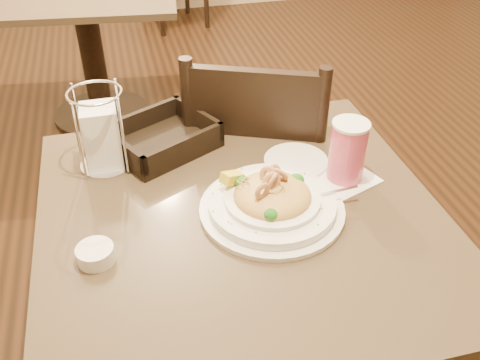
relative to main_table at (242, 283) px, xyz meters
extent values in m
cylinder|color=black|center=(0.00, 0.00, -0.13)|extent=(0.12, 0.12, 0.66)
cube|color=brown|center=(0.00, 0.00, 0.21)|extent=(0.90, 0.90, 0.03)
cylinder|color=black|center=(-0.34, 1.84, -0.48)|extent=(0.52, 0.52, 0.03)
cylinder|color=black|center=(-0.34, 1.84, -0.13)|extent=(0.12, 0.12, 0.66)
cube|color=black|center=(0.18, 0.49, -0.04)|extent=(0.55, 0.55, 0.04)
cylinder|color=black|center=(0.42, 0.58, -0.28)|extent=(0.04, 0.04, 0.43)
cylinder|color=black|center=(0.09, 0.72, -0.28)|extent=(0.04, 0.04, 0.43)
cylinder|color=black|center=(0.28, 0.25, -0.28)|extent=(0.04, 0.04, 0.43)
cylinder|color=black|center=(-0.05, 0.39, -0.28)|extent=(0.04, 0.04, 0.43)
cylinder|color=black|center=(0.28, 0.25, 0.21)|extent=(0.04, 0.04, 0.46)
cylinder|color=black|center=(-0.05, 0.39, 0.21)|extent=(0.04, 0.04, 0.46)
cube|color=black|center=(0.11, 0.32, 0.31)|extent=(0.34, 0.17, 0.22)
cylinder|color=black|center=(0.15, 2.94, -0.28)|extent=(0.04, 0.04, 0.43)
cylinder|color=white|center=(0.07, -0.01, 0.23)|extent=(0.33, 0.33, 0.01)
cylinder|color=white|center=(0.07, -0.01, 0.25)|extent=(0.29, 0.29, 0.02)
cylinder|color=white|center=(0.07, -0.01, 0.26)|extent=(0.22, 0.22, 0.01)
ellipsoid|color=#BA8E44|center=(0.07, -0.01, 0.27)|extent=(0.17, 0.17, 0.06)
cube|color=yellow|center=(-0.01, 0.06, 0.29)|extent=(0.06, 0.05, 0.04)
cube|color=silver|center=(0.21, -0.02, 0.26)|extent=(0.12, 0.01, 0.01)
cube|color=silver|center=(0.14, -0.02, 0.27)|extent=(0.03, 0.02, 0.00)
torus|color=#BA8E44|center=(0.09, -0.03, 0.29)|extent=(0.04, 0.04, 0.01)
torus|color=#BA8E44|center=(0.07, -0.02, 0.30)|extent=(0.06, 0.05, 0.03)
torus|color=#BA8E44|center=(0.02, -0.03, 0.28)|extent=(0.04, 0.05, 0.03)
torus|color=#BA8E44|center=(0.07, -0.07, 0.28)|extent=(0.07, 0.05, 0.04)
torus|color=#BA8E44|center=(0.06, 0.00, 0.29)|extent=(0.05, 0.06, 0.04)
torus|color=#BA8E44|center=(0.09, 0.00, 0.30)|extent=(0.05, 0.04, 0.02)
torus|color=#BA8E44|center=(0.07, -0.02, 0.30)|extent=(0.05, 0.06, 0.03)
torus|color=#BA8E44|center=(0.10, -0.01, 0.29)|extent=(0.04, 0.05, 0.03)
torus|color=#BA8E44|center=(0.04, -0.01, 0.28)|extent=(0.04, 0.05, 0.04)
torus|color=#BA8E44|center=(0.02, 0.02, 0.29)|extent=(0.04, 0.04, 0.02)
torus|color=#BA8E44|center=(0.07, 0.02, 0.29)|extent=(0.05, 0.06, 0.04)
torus|color=#BA8E44|center=(0.01, 0.02, 0.30)|extent=(0.04, 0.04, 0.02)
torus|color=#BA8E44|center=(0.10, 0.00, 0.28)|extent=(0.04, 0.04, 0.01)
torus|color=#BA8E44|center=(0.06, 0.01, 0.28)|extent=(0.04, 0.04, 0.02)
torus|color=#BA8E44|center=(0.07, -0.06, 0.28)|extent=(0.06, 0.06, 0.01)
torus|color=tan|center=(0.07, -0.01, 0.31)|extent=(0.05, 0.05, 0.04)
torus|color=tan|center=(0.06, -0.01, 0.31)|extent=(0.04, 0.03, 0.04)
torus|color=tan|center=(0.09, 0.01, 0.31)|extent=(0.05, 0.05, 0.04)
torus|color=tan|center=(0.06, 0.02, 0.31)|extent=(0.05, 0.04, 0.04)
torus|color=tan|center=(0.08, 0.02, 0.31)|extent=(0.05, 0.04, 0.04)
torus|color=tan|center=(0.03, -0.04, 0.31)|extent=(0.04, 0.03, 0.04)
ellipsoid|color=#165313|center=(0.13, 0.02, 0.28)|extent=(0.03, 0.03, 0.03)
ellipsoid|color=#165313|center=(0.01, 0.04, 0.28)|extent=(0.04, 0.04, 0.03)
ellipsoid|color=#165313|center=(0.04, -0.08, 0.28)|extent=(0.03, 0.03, 0.02)
cube|color=#266619|center=(0.17, 0.07, 0.26)|extent=(0.00, 0.00, 0.00)
cube|color=#266619|center=(0.05, 0.11, 0.26)|extent=(0.00, 0.00, 0.00)
cube|color=#266619|center=(0.16, -0.06, 0.26)|extent=(0.00, 0.00, 0.00)
cube|color=#266619|center=(0.03, 0.10, 0.26)|extent=(0.00, 0.00, 0.00)
cube|color=#266619|center=(-0.04, -0.06, 0.26)|extent=(0.00, 0.00, 0.00)
cube|color=#266619|center=(0.16, 0.05, 0.26)|extent=(0.00, 0.00, 0.00)
cube|color=#266619|center=(-0.07, -0.02, 0.26)|extent=(0.00, 0.00, 0.00)
cube|color=#266619|center=(-0.06, 0.05, 0.26)|extent=(0.00, 0.00, 0.00)
cube|color=#266619|center=(0.14, 0.08, 0.26)|extent=(0.00, 0.00, 0.00)
cube|color=#266619|center=(-0.02, 0.10, 0.26)|extent=(0.00, 0.00, 0.00)
cube|color=#266619|center=(0.00, -0.10, 0.26)|extent=(0.00, 0.00, 0.00)
cube|color=#266619|center=(-0.03, 0.07, 0.26)|extent=(0.00, 0.00, 0.00)
cube|color=#266619|center=(0.14, -0.11, 0.26)|extent=(0.00, 0.00, 0.00)
cube|color=#266619|center=(0.16, -0.07, 0.26)|extent=(0.00, 0.00, 0.00)
cube|color=#266619|center=(0.03, 0.12, 0.26)|extent=(0.00, 0.00, 0.00)
cube|color=#266619|center=(0.08, 0.11, 0.26)|extent=(0.00, 0.00, 0.00)
cube|color=#266619|center=(-0.04, -0.07, 0.26)|extent=(0.00, 0.00, 0.00)
cube|color=white|center=(0.28, 0.07, 0.23)|extent=(0.18, 0.18, 0.00)
cylinder|color=#DC4D73|center=(0.28, 0.07, 0.30)|extent=(0.09, 0.09, 0.15)
cylinder|color=white|center=(0.28, 0.07, 0.38)|extent=(0.09, 0.09, 0.01)
cube|color=black|center=(-0.14, 0.32, 0.24)|extent=(0.32, 0.30, 0.02)
cube|color=black|center=(-0.03, 0.37, 0.27)|extent=(0.11, 0.19, 0.05)
cube|color=black|center=(-0.24, 0.26, 0.27)|extent=(0.11, 0.19, 0.05)
cube|color=black|center=(-0.18, 0.40, 0.27)|extent=(0.23, 0.13, 0.05)
cube|color=black|center=(-0.09, 0.23, 0.27)|extent=(0.23, 0.13, 0.05)
cylinder|color=silver|center=(-0.29, 0.27, 0.23)|extent=(0.13, 0.13, 0.01)
torus|color=silver|center=(-0.29, 0.27, 0.43)|extent=(0.13, 0.13, 0.01)
cube|color=white|center=(-0.29, 0.27, 0.31)|extent=(0.10, 0.10, 0.16)
cylinder|color=silver|center=(-0.34, 0.22, 0.33)|extent=(0.01, 0.01, 0.20)
cylinder|color=silver|center=(-0.24, 0.22, 0.33)|extent=(0.01, 0.01, 0.20)
cylinder|color=silver|center=(-0.34, 0.32, 0.33)|extent=(0.01, 0.01, 0.20)
cylinder|color=silver|center=(-0.24, 0.32, 0.33)|extent=(0.01, 0.01, 0.20)
cylinder|color=white|center=(0.18, 0.16, 0.23)|extent=(0.18, 0.18, 0.01)
cylinder|color=white|center=(-0.32, -0.07, 0.24)|extent=(0.08, 0.08, 0.03)
camera|label=1|loc=(-0.23, -0.89, 1.00)|focal=40.00mm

